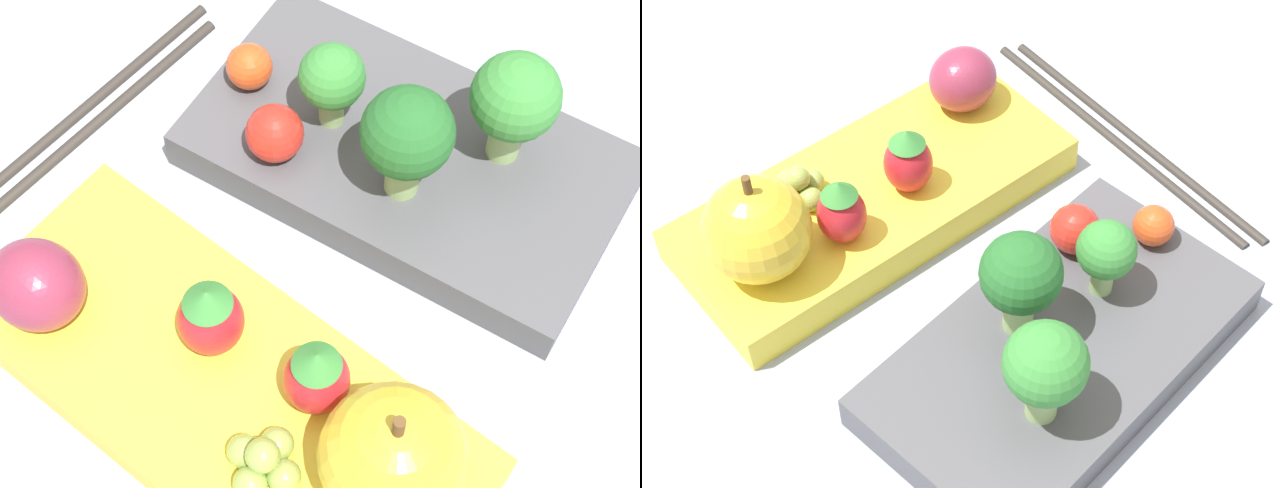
% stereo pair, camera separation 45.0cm
% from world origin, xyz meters
% --- Properties ---
extents(ground_plane, '(4.00, 4.00, 0.00)m').
position_xyz_m(ground_plane, '(0.00, 0.00, 0.00)').
color(ground_plane, '#939EB2').
extents(bento_box_savoury, '(0.20, 0.11, 0.02)m').
position_xyz_m(bento_box_savoury, '(-0.00, 0.07, 0.01)').
color(bento_box_savoury, '#4C4C51').
rests_on(bento_box_savoury, ground_plane).
extents(bento_box_fruit, '(0.23, 0.12, 0.02)m').
position_xyz_m(bento_box_fruit, '(-0.01, -0.07, 0.01)').
color(bento_box_fruit, yellow).
rests_on(bento_box_fruit, ground_plane).
extents(broccoli_floret_0, '(0.03, 0.03, 0.05)m').
position_xyz_m(broccoli_floret_0, '(-0.04, 0.07, 0.05)').
color(broccoli_floret_0, '#93B770').
rests_on(broccoli_floret_0, bento_box_savoury).
extents(broccoli_floret_1, '(0.04, 0.04, 0.06)m').
position_xyz_m(broccoli_floret_1, '(0.01, 0.05, 0.06)').
color(broccoli_floret_1, '#93B770').
rests_on(broccoli_floret_1, bento_box_savoury).
extents(broccoli_floret_2, '(0.04, 0.04, 0.06)m').
position_xyz_m(broccoli_floret_2, '(0.04, 0.09, 0.06)').
color(broccoli_floret_2, '#93B770').
rests_on(broccoli_floret_2, bento_box_savoury).
extents(cherry_tomato_0, '(0.03, 0.03, 0.03)m').
position_xyz_m(cherry_tomato_0, '(-0.05, 0.04, 0.03)').
color(cherry_tomato_0, red).
rests_on(cherry_tomato_0, bento_box_savoury).
extents(cherry_tomato_1, '(0.02, 0.02, 0.02)m').
position_xyz_m(cherry_tomato_1, '(-0.08, 0.07, 0.03)').
color(cherry_tomato_1, '#DB4C1E').
rests_on(cherry_tomato_1, bento_box_savoury).
extents(apple, '(0.06, 0.06, 0.06)m').
position_xyz_m(apple, '(0.07, -0.07, 0.05)').
color(apple, gold).
rests_on(apple, bento_box_fruit).
extents(strawberry_0, '(0.03, 0.03, 0.04)m').
position_xyz_m(strawberry_0, '(0.03, -0.05, 0.04)').
color(strawberry_0, red).
rests_on(strawberry_0, bento_box_fruit).
extents(strawberry_1, '(0.03, 0.03, 0.04)m').
position_xyz_m(strawberry_1, '(-0.02, -0.05, 0.04)').
color(strawberry_1, red).
rests_on(strawberry_1, bento_box_fruit).
extents(plum, '(0.04, 0.04, 0.04)m').
position_xyz_m(plum, '(-0.09, -0.08, 0.04)').
color(plum, '#892D47').
rests_on(plum, bento_box_fruit).
extents(grape_cluster, '(0.03, 0.03, 0.02)m').
position_xyz_m(grape_cluster, '(0.03, -0.09, 0.03)').
color(grape_cluster, '#8EA84C').
rests_on(grape_cluster, bento_box_fruit).
extents(chopsticks_pair, '(0.04, 0.21, 0.01)m').
position_xyz_m(chopsticks_pair, '(-0.15, -0.01, 0.00)').
color(chopsticks_pair, '#332D28').
rests_on(chopsticks_pair, ground_plane).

